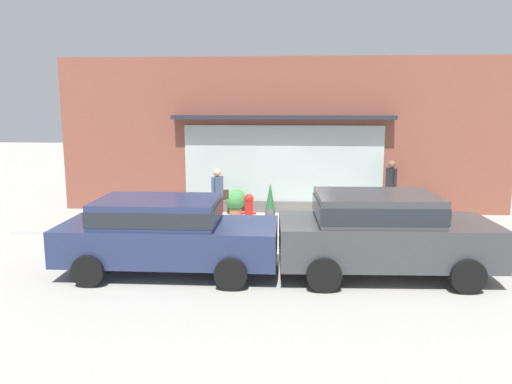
% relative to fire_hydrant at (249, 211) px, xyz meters
% --- Properties ---
extents(ground_plane, '(60.00, 60.00, 0.00)m').
position_rel_fire_hydrant_xyz_m(ground_plane, '(0.85, -0.81, -0.50)').
color(ground_plane, '#9E9B93').
extents(curb_strip, '(14.00, 0.24, 0.12)m').
position_rel_fire_hydrant_xyz_m(curb_strip, '(0.85, -1.01, -0.44)').
color(curb_strip, '#B2B2AD').
rests_on(curb_strip, ground_plane).
extents(storefront, '(14.00, 0.81, 4.79)m').
position_rel_fire_hydrant_xyz_m(storefront, '(0.85, 2.38, 1.85)').
color(storefront, brown).
rests_on(storefront, ground_plane).
extents(fire_hydrant, '(0.40, 0.37, 0.97)m').
position_rel_fire_hydrant_xyz_m(fire_hydrant, '(0.00, 0.00, 0.00)').
color(fire_hydrant, red).
rests_on(fire_hydrant, ground_plane).
extents(pedestrian_with_handbag, '(0.44, 0.56, 1.61)m').
position_rel_fire_hydrant_xyz_m(pedestrian_with_handbag, '(-0.89, 0.30, 0.43)').
color(pedestrian_with_handbag, brown).
rests_on(pedestrian_with_handbag, ground_plane).
extents(pedestrian_passerby, '(0.31, 0.41, 1.73)m').
position_rel_fire_hydrant_xyz_m(pedestrian_passerby, '(4.11, 1.67, 0.51)').
color(pedestrian_passerby, '#333847').
rests_on(pedestrian_passerby, ground_plane).
extents(parked_car_dark_gray, '(4.23, 2.15, 1.66)m').
position_rel_fire_hydrant_xyz_m(parked_car_dark_gray, '(2.93, -3.55, 0.44)').
color(parked_car_dark_gray, '#383A3D').
rests_on(parked_car_dark_gray, ground_plane).
extents(parked_car_navy, '(4.32, 1.97, 1.52)m').
position_rel_fire_hydrant_xyz_m(parked_car_navy, '(-1.36, -3.67, 0.36)').
color(parked_car_navy, navy).
rests_on(parked_car_navy, ground_plane).
extents(potted_plant_trailing_edge, '(0.30, 0.30, 1.06)m').
position_rel_fire_hydrant_xyz_m(potted_plant_trailing_edge, '(0.52, 1.41, 0.01)').
color(potted_plant_trailing_edge, '#4C4C51').
rests_on(potted_plant_trailing_edge, ground_plane).
extents(potted_plant_window_left, '(0.64, 0.64, 0.78)m').
position_rel_fire_hydrant_xyz_m(potted_plant_window_left, '(-0.56, 1.78, -0.08)').
color(potted_plant_window_left, '#9E6042').
rests_on(potted_plant_window_left, ground_plane).
extents(potted_plant_doorstep, '(0.37, 0.37, 0.54)m').
position_rel_fire_hydrant_xyz_m(potted_plant_doorstep, '(-2.01, 1.68, -0.24)').
color(potted_plant_doorstep, '#33473D').
rests_on(potted_plant_doorstep, ground_plane).
extents(potted_plant_window_center, '(0.48, 0.48, 0.69)m').
position_rel_fire_hydrant_xyz_m(potted_plant_window_center, '(5.36, 1.75, -0.14)').
color(potted_plant_window_center, '#33473D').
rests_on(potted_plant_window_center, ground_plane).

